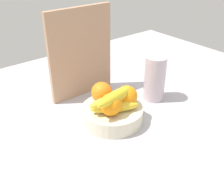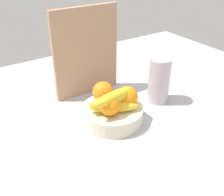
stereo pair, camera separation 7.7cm
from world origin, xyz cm
name	(u,v)px [view 1 (the left image)]	position (x,y,z in cm)	size (l,w,h in cm)	color
ground_plane	(117,119)	(0.00, 0.00, -1.50)	(180.00, 140.00, 3.00)	#B2AFB9
fruit_bowl	(112,114)	(-3.27, -1.14, 2.76)	(22.14, 22.14, 5.53)	beige
orange_front_left	(102,92)	(-3.45, 4.55, 9.36)	(7.66, 7.66, 7.66)	orange
orange_front_right	(111,105)	(-6.15, -4.04, 9.36)	(7.66, 7.66, 7.66)	orange
orange_center	(127,96)	(1.73, -3.17, 9.36)	(7.66, 7.66, 7.66)	orange
banana_bunch	(114,101)	(-4.24, -3.55, 9.73)	(17.45, 11.63, 8.40)	yellow
cutting_board	(81,53)	(0.11, 22.58, 18.00)	(28.00, 1.80, 36.00)	tan
thermos_tumbler	(155,78)	(20.21, 0.78, 9.14)	(8.53, 8.53, 18.29)	#BEAEB7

